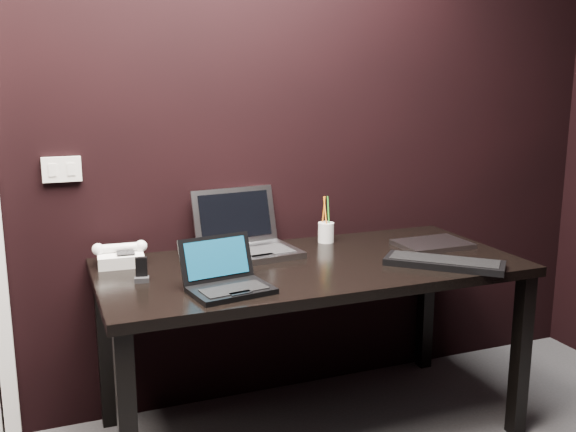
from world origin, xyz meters
name	(u,v)px	position (x,y,z in m)	size (l,w,h in m)	color
wall_back	(211,120)	(0.00, 1.80, 1.30)	(4.00, 4.00, 0.00)	black
wall_switch	(62,169)	(-0.62, 1.79, 1.12)	(0.15, 0.02, 0.10)	silver
desk	(311,281)	(0.30, 1.40, 0.66)	(1.70, 0.80, 0.74)	black
netbook	(227,280)	(-0.12, 1.19, 0.78)	(0.31, 0.29, 0.18)	black
silver_laptop	(247,242)	(0.10, 1.63, 0.79)	(0.42, 0.39, 0.26)	#96969B
ext_keyboard	(444,263)	(0.78, 1.16, 0.75)	(0.45, 0.43, 0.03)	black
closed_laptop	(433,244)	(0.91, 1.44, 0.75)	(0.32, 0.23, 0.02)	#9A9A9F
desk_phone	(120,256)	(-0.43, 1.65, 0.78)	(0.22, 0.17, 0.11)	white
mobile_phone	(142,272)	(-0.38, 1.40, 0.77)	(0.06, 0.05, 0.09)	black
pen_cup	(326,231)	(0.50, 1.69, 0.79)	(0.09, 0.09, 0.21)	silver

